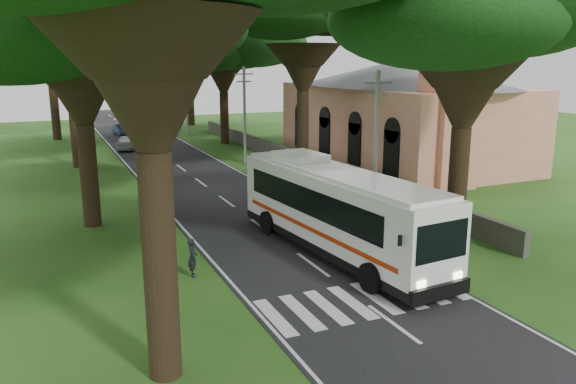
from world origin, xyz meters
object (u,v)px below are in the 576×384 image
at_px(distant_car_b, 121,129).
at_px(church, 401,104).
at_px(pole_near, 376,147).
at_px(pedestrian, 193,257).
at_px(pole_mid, 245,114).
at_px(distant_car_a, 127,142).
at_px(pole_far, 186,99).
at_px(coach_bus, 336,209).

bearing_deg(distant_car_b, church, -61.87).
height_order(pole_near, distant_car_b, pole_near).
bearing_deg(pole_near, pedestrian, -163.27).
bearing_deg(pole_mid, pedestrian, -114.32).
relative_size(pole_mid, distant_car_a, 1.91).
height_order(distant_car_b, pedestrian, pedestrian).
xyz_separation_m(pole_far, coach_bus, (-3.89, -43.02, -2.13)).
relative_size(distant_car_a, distant_car_b, 1.12).
xyz_separation_m(pole_mid, pedestrian, (-10.46, -23.15, -3.39)).
distance_m(pole_mid, pole_far, 20.00).
height_order(pole_mid, coach_bus, pole_mid).
bearing_deg(distant_car_a, pole_mid, 141.38).
distance_m(coach_bus, distant_car_b, 46.54).
xyz_separation_m(church, pedestrian, (-22.83, -18.69, -4.12)).
distance_m(pole_near, pole_far, 40.00).
xyz_separation_m(pole_mid, pole_far, (0.00, 20.00, 0.00)).
bearing_deg(coach_bus, pedestrian, 175.59).
bearing_deg(pole_far, distant_car_a, -133.37).
height_order(coach_bus, distant_car_b, coach_bus).
xyz_separation_m(pole_far, pedestrian, (-10.46, -43.15, -3.39)).
bearing_deg(pole_far, pole_mid, -90.00).
bearing_deg(pole_near, distant_car_a, 104.33).
bearing_deg(church, pedestrian, -140.69).
xyz_separation_m(church, distant_car_b, (-19.39, 27.85, -4.26)).
relative_size(church, pedestrian, 15.12).
height_order(pole_far, distant_car_b, pole_far).
height_order(pole_near, pedestrian, pole_near).
bearing_deg(church, distant_car_b, 124.85).
bearing_deg(pedestrian, coach_bus, -78.98).
distance_m(pole_near, distant_car_b, 44.10).
bearing_deg(distant_car_b, coach_bus, -92.84).
bearing_deg(distant_car_b, pole_near, -87.52).
distance_m(pole_near, coach_bus, 5.36).
xyz_separation_m(pole_mid, distant_car_b, (-7.03, 23.40, -3.53)).
xyz_separation_m(distant_car_a, pedestrian, (-2.42, -34.63, 0.05)).
bearing_deg(coach_bus, distant_car_a, 91.37).
bearing_deg(pedestrian, pole_mid, -14.40).
relative_size(pole_mid, coach_bus, 0.61).
distance_m(pole_mid, coach_bus, 23.44).
relative_size(church, pole_mid, 3.00).
bearing_deg(pole_near, coach_bus, -142.16).
height_order(church, coach_bus, church).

